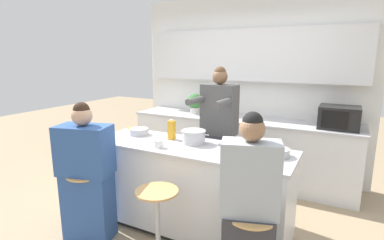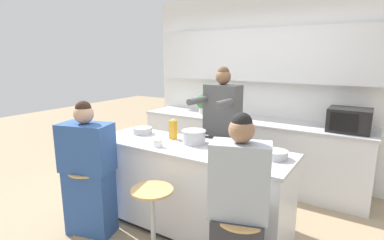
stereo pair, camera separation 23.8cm
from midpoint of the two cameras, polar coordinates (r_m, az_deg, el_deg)
The scene contains 18 objects.
ground_plane at distance 3.41m, azimuth 1.49°, elevation -20.03°, with size 16.00×16.00×0.00m, color tan.
wall_back at distance 4.63m, azimuth 13.86°, elevation 8.40°, with size 3.53×0.22×2.70m.
back_counter at distance 4.52m, azimuth 11.87°, elevation -5.53°, with size 3.28×0.67×0.92m.
kitchen_island at distance 3.18m, azimuth 1.53°, elevation -12.83°, with size 2.09×0.68×0.93m.
bar_stool_leftmost at distance 3.32m, azimuth -16.94°, elevation -14.15°, with size 0.38×0.38×0.69m.
bar_stool_center at distance 2.80m, azimuth -4.92°, elevation -18.81°, with size 0.38×0.38×0.69m.
person_cooking at distance 3.51m, azimuth 7.61°, elevation -4.08°, with size 0.42×0.56×1.70m.
person_wrapped_blanket at distance 3.19m, azimuth -17.13°, elevation -9.78°, with size 0.57×0.41×1.39m.
person_seated_near at distance 2.31m, azimuth 11.91°, elevation -18.16°, with size 0.46×0.36×1.44m.
cooking_pot at distance 3.07m, azimuth 2.59°, elevation -3.23°, with size 0.34×0.25×0.14m.
fruit_bowl at distance 3.49m, azimuth -7.49°, elevation -2.03°, with size 0.22×0.22×0.07m.
mixing_bowl_steel at distance 2.77m, azimuth 18.03°, elevation -6.30°, with size 0.21×0.21×0.07m.
coffee_cup_near at distance 2.97m, azimuth -4.26°, elevation -4.43°, with size 0.12×0.09×0.08m.
coffee_cup_far at distance 2.72m, azimuth 9.26°, elevation -5.95°, with size 0.12×0.08×0.09m.
banana_bunch at distance 3.70m, azimuth -8.60°, elevation -1.47°, with size 0.14×0.10×0.05m.
juice_carton at distance 3.23m, azimuth -1.51°, elevation -1.84°, with size 0.07×0.07×0.22m.
microwave at distance 4.09m, azimuth 29.29°, elevation -0.00°, with size 0.47×0.39×0.28m.
potted_plant at distance 4.68m, azimuth 3.67°, elevation 3.34°, with size 0.24×0.24×0.32m.
Camera 2 is at (1.58, -2.42, 1.81)m, focal length 28.00 mm.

